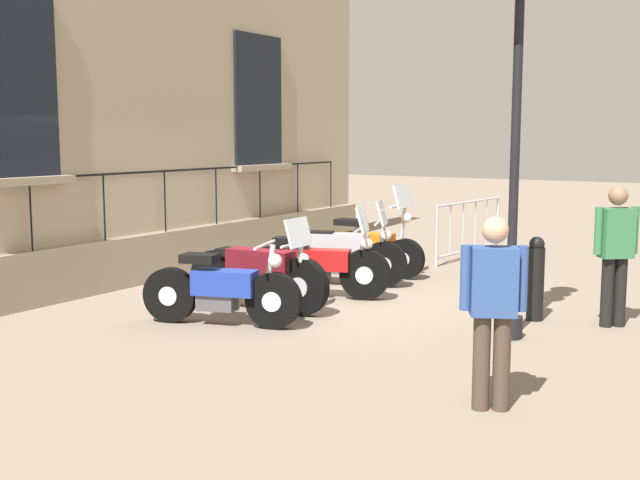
# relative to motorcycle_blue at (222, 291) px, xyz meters

# --- Properties ---
(ground_plane) EXTENTS (60.00, 60.00, 0.00)m
(ground_plane) POSITION_rel_motorcycle_blue_xyz_m (-0.10, 1.91, -0.40)
(ground_plane) COLOR gray
(building_facade) EXTENTS (0.82, 11.67, 6.56)m
(building_facade) POSITION_rel_motorcycle_blue_xyz_m (-3.04, 1.91, 2.77)
(building_facade) COLOR tan
(building_facade) RESTS_ON ground_plane
(motorcycle_blue) EXTENTS (1.89, 0.85, 0.99)m
(motorcycle_blue) POSITION_rel_motorcycle_blue_xyz_m (0.00, 0.00, 0.00)
(motorcycle_blue) COLOR black
(motorcycle_blue) RESTS_ON ground_plane
(motorcycle_maroon) EXTENTS (2.03, 0.60, 1.20)m
(motorcycle_maroon) POSITION_rel_motorcycle_blue_xyz_m (-0.13, 0.89, 0.05)
(motorcycle_maroon) COLOR black
(motorcycle_maroon) RESTS_ON ground_plane
(motorcycle_red) EXTENTS (2.03, 0.92, 1.27)m
(motorcycle_red) POSITION_rel_motorcycle_blue_xyz_m (0.07, 1.93, 0.02)
(motorcycle_red) COLOR black
(motorcycle_red) RESTS_ON ground_plane
(motorcycle_silver) EXTENTS (2.00, 0.91, 1.27)m
(motorcycle_silver) POSITION_rel_motorcycle_blue_xyz_m (-0.12, 2.86, 0.04)
(motorcycle_silver) COLOR black
(motorcycle_silver) RESTS_ON ground_plane
(motorcycle_orange) EXTENTS (1.96, 0.68, 1.45)m
(motorcycle_orange) POSITION_rel_motorcycle_blue_xyz_m (-0.15, 3.82, 0.03)
(motorcycle_orange) COLOR black
(motorcycle_orange) RESTS_ON ground_plane
(lamppost) EXTENTS (0.38, 1.08, 4.08)m
(lamppost) POSITION_rel_motorcycle_blue_xyz_m (3.04, 1.21, 2.85)
(lamppost) COLOR black
(lamppost) RESTS_ON ground_plane
(crowd_barrier) EXTENTS (0.26, 2.44, 1.05)m
(crowd_barrier) POSITION_rel_motorcycle_blue_xyz_m (0.56, 6.33, 0.17)
(crowd_barrier) COLOR #B7B7BF
(crowd_barrier) RESTS_ON ground_plane
(bollard) EXTENTS (0.20, 0.20, 1.01)m
(bollard) POSITION_rel_motorcycle_blue_xyz_m (3.02, 2.18, 0.11)
(bollard) COLOR black
(bollard) RESTS_ON ground_plane
(pedestrian_standing) EXTENTS (0.48, 0.36, 1.57)m
(pedestrian_standing) POSITION_rel_motorcycle_blue_xyz_m (3.66, -1.11, 0.48)
(pedestrian_standing) COLOR #47382D
(pedestrian_standing) RESTS_ON ground_plane
(pedestrian_walking) EXTENTS (0.43, 0.40, 1.63)m
(pedestrian_walking) POSITION_rel_motorcycle_blue_xyz_m (3.88, 2.35, 0.52)
(pedestrian_walking) COLOR black
(pedestrian_walking) RESTS_ON ground_plane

